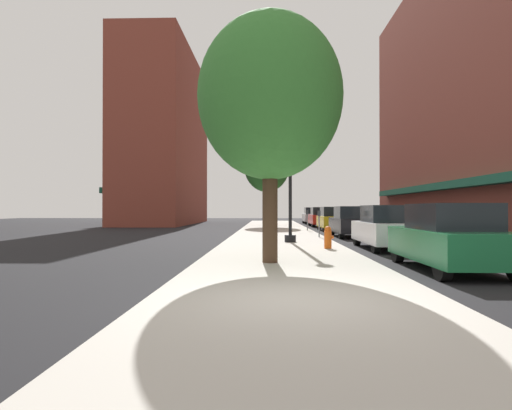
{
  "coord_description": "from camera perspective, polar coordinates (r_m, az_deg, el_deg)",
  "views": [
    {
      "loc": [
        -0.45,
        -6.85,
        1.53
      ],
      "look_at": [
        -1.32,
        23.01,
        1.79
      ],
      "focal_mm": 30.39,
      "sensor_mm": 36.0,
      "label": 1
    }
  ],
  "objects": [
    {
      "name": "building_far_background",
      "position": [
        45.65,
        -11.86,
        8.34
      ],
      "size": [
        6.8,
        18.0,
        17.09
      ],
      "color": "brown",
      "rests_on": "ground"
    },
    {
      "name": "car_white",
      "position": [
        17.1,
        16.78,
        -2.89
      ],
      "size": [
        1.8,
        4.3,
        1.66
      ],
      "rotation": [
        0.0,
        0.0,
        0.0
      ],
      "color": "black",
      "rests_on": "ground"
    },
    {
      "name": "car_black",
      "position": [
        23.95,
        12.39,
        -2.21
      ],
      "size": [
        1.8,
        4.3,
        1.66
      ],
      "rotation": [
        0.0,
        0.0,
        -0.0
      ],
      "color": "black",
      "rests_on": "ground"
    },
    {
      "name": "car_yellow",
      "position": [
        30.39,
        10.1,
        -1.84
      ],
      "size": [
        1.8,
        4.3,
        1.66
      ],
      "rotation": [
        0.0,
        0.0,
        -0.04
      ],
      "color": "black",
      "rests_on": "ground"
    },
    {
      "name": "tree_near",
      "position": [
        35.94,
        1.43,
        5.11
      ],
      "size": [
        3.75,
        3.75,
        7.11
      ],
      "color": "#4C3823",
      "rests_on": "sidewalk_slab"
    },
    {
      "name": "parking_meter_near",
      "position": [
        21.68,
        8.3,
        -2.02
      ],
      "size": [
        0.14,
        0.09,
        1.31
      ],
      "color": "slate",
      "rests_on": "sidewalk_slab"
    },
    {
      "name": "fire_hydrant",
      "position": [
        15.61,
        9.45,
        -4.2
      ],
      "size": [
        0.33,
        0.26,
        0.79
      ],
      "color": "#E05614",
      "rests_on": "sidewalk_slab"
    },
    {
      "name": "ground_plane",
      "position": [
        25.3,
        11.83,
        -3.95
      ],
      "size": [
        90.0,
        90.0,
        0.0
      ],
      "primitive_type": "plane",
      "color": "black"
    },
    {
      "name": "car_silver",
      "position": [
        44.18,
        7.45,
        -1.42
      ],
      "size": [
        1.8,
        4.3,
        1.66
      ],
      "rotation": [
        0.0,
        0.0,
        0.02
      ],
      "color": "black",
      "rests_on": "ground"
    },
    {
      "name": "sidewalk_slab",
      "position": [
        25.9,
        2.67,
        -3.75
      ],
      "size": [
        4.8,
        50.0,
        0.12
      ],
      "primitive_type": "cube",
      "color": "#B7B2A8",
      "rests_on": "ground"
    },
    {
      "name": "parking_meter_far",
      "position": [
        28.11,
        6.78,
        -1.67
      ],
      "size": [
        0.14,
        0.09,
        1.31
      ],
      "color": "slate",
      "rests_on": "sidewalk_slab"
    },
    {
      "name": "car_green",
      "position": [
        11.72,
        24.06,
        -3.99
      ],
      "size": [
        1.8,
        4.3,
        1.66
      ],
      "rotation": [
        0.0,
        0.0,
        0.0
      ],
      "color": "black",
      "rests_on": "ground"
    },
    {
      "name": "lamppost",
      "position": [
        18.48,
        4.52,
        4.7
      ],
      "size": [
        0.48,
        0.48,
        5.9
      ],
      "color": "black",
      "rests_on": "sidewalk_slab"
    },
    {
      "name": "building_right_brick",
      "position": [
        33.91,
        29.76,
        14.76
      ],
      "size": [
        6.8,
        40.0,
        20.87
      ],
      "color": "brown",
      "rests_on": "ground"
    },
    {
      "name": "car_red",
      "position": [
        37.3,
        8.53,
        -1.59
      ],
      "size": [
        1.8,
        4.3,
        1.66
      ],
      "rotation": [
        0.0,
        0.0,
        0.02
      ],
      "color": "black",
      "rests_on": "ground"
    },
    {
      "name": "tree_mid",
      "position": [
        11.78,
        1.85,
        13.98
      ],
      "size": [
        3.82,
        3.82,
        6.57
      ],
      "color": "#422D1E",
      "rests_on": "sidewalk_slab"
    }
  ]
}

